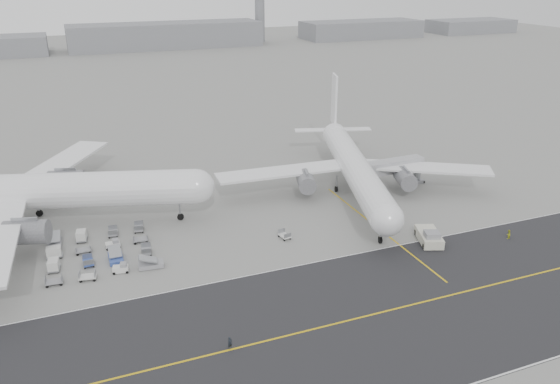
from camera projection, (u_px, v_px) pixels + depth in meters
name	position (u px, v px, depth m)	size (l,w,h in m)	color
ground	(226.00, 272.00, 84.20)	(700.00, 700.00, 0.00)	gray
taxiway	(302.00, 332.00, 70.43)	(220.00, 59.00, 0.03)	#29292C
horizon_buildings	(150.00, 48.00, 318.00)	(520.00, 28.00, 28.00)	gray
control_tower	(260.00, 15.00, 339.86)	(7.00, 7.00, 31.25)	gray
airliner_a	(30.00, 192.00, 97.25)	(64.40, 63.08, 22.85)	white
airliner_b	(354.00, 166.00, 112.28)	(55.25, 56.40, 20.02)	white
pushback_tug	(429.00, 237.00, 93.07)	(5.52, 9.19, 2.62)	beige
jet_bridge	(391.00, 168.00, 115.38)	(16.59, 3.65, 6.25)	gray
gse_cluster	(101.00, 256.00, 89.09)	(21.69, 20.91, 1.95)	gray
stray_dolly	(284.00, 238.00, 94.87)	(1.42, 2.31, 1.42)	silver
ground_crew_a	(230.00, 343.00, 67.01)	(0.63, 0.41, 1.72)	black
ground_crew_b	(508.00, 234.00, 94.44)	(0.80, 0.62, 1.64)	#B2BB16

